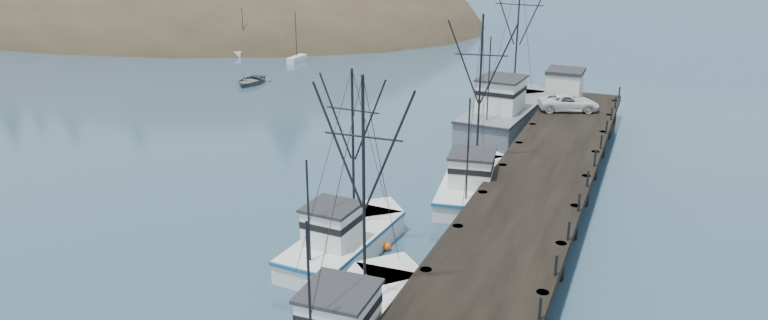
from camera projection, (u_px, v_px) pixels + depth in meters
ground at (205, 272)px, 34.52m from camera, size 400.00×400.00×0.00m
pier at (543, 175)px, 42.87m from camera, size 6.00×44.00×2.00m
headland at (133, 37)px, 131.54m from camera, size 134.80×78.00×51.00m
moored_sailboats at (295, 46)px, 94.13m from camera, size 16.10×17.94×6.35m
trawler_mid at (346, 239)px, 36.18m from camera, size 3.95×10.11×10.16m
trawler_far at (474, 181)px, 44.18m from camera, size 5.12×11.59×11.74m
work_vessel at (507, 111)px, 58.94m from camera, size 5.72×15.82×13.17m
pier_shed at (565, 85)px, 58.54m from camera, size 3.00×3.20×2.80m
pickup_truck at (569, 103)px, 55.87m from camera, size 5.36×3.80×1.36m
motorboat at (251, 84)px, 74.11m from camera, size 4.16×5.40×1.04m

